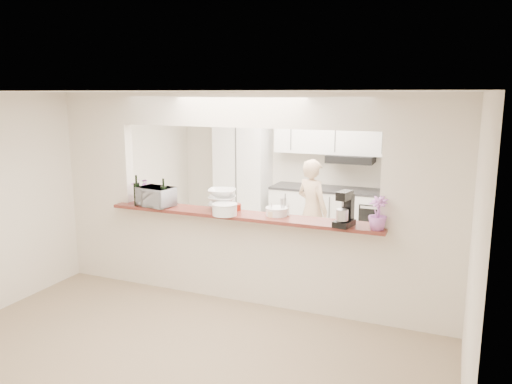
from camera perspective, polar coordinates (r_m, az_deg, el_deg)
The scene contains 19 objects.
floor at distance 6.28m, azimuth -1.46°, elevation -12.07°, with size 6.00×6.00×0.00m, color tan.
tile_overlay at distance 7.63m, azimuth 3.33°, elevation -7.76°, with size 5.00×2.90×0.01m, color beige.
partition at distance 5.86m, azimuth -1.53°, elevation 1.36°, with size 5.00×0.15×2.50m.
bar_counter at distance 6.08m, azimuth -1.51°, elevation -7.10°, with size 3.40×0.38×1.09m.
kitchen_cabinets at distance 8.52m, azimuth 4.83°, elevation 0.98°, with size 3.15×0.62×2.25m.
refrigerator at distance 8.09m, azimuth 19.90°, elevation -1.11°, with size 0.75×0.70×1.70m, color #B7B7BD.
flower_left at distance 6.65m, azimuth -12.75°, elevation 0.26°, with size 0.29×0.25×0.32m, color pink.
wine_bottle_a at distance 6.47m, azimuth -13.47°, elevation -0.17°, with size 0.08×0.08×0.39m.
wine_bottle_b at distance 6.25m, azimuth -10.49°, elevation -0.51°, with size 0.07×0.07×0.37m.
toaster_oven at distance 6.37m, azimuth -11.37°, elevation -0.52°, with size 0.44×0.30×0.24m, color #BBBAC0.
serving_bowls at distance 6.08m, azimuth -3.91°, elevation -0.87°, with size 0.34×0.34×0.25m, color silver.
plate_stack_a at distance 5.82m, azimuth -3.60°, elevation -1.99°, with size 0.30×0.30×0.13m.
plate_stack_b at distance 5.80m, azimuth 2.40°, elevation -2.23°, with size 0.27×0.27×0.09m.
red_bowl at distance 6.06m, azimuth -2.50°, elevation -1.72°, with size 0.16×0.16×0.08m, color maroon.
tan_bowl at distance 5.76m, azimuth 2.00°, elevation -2.48°, with size 0.14×0.14×0.07m, color beige.
utensil_caddy at distance 5.80m, azimuth 2.75°, elevation -1.84°, with size 0.25×0.20×0.21m.
stand_mixer at distance 5.39m, azimuth 10.13°, elevation -2.08°, with size 0.21×0.29×0.38m.
flower_right at distance 5.31m, azimuth 13.76°, elevation -2.37°, with size 0.20×0.20×0.35m, color #AF62B7.
person at distance 7.50m, azimuth 6.42°, elevation -2.11°, with size 0.56×0.37×1.53m, color tan.
Camera 1 is at (2.36, -5.27, 2.49)m, focal length 35.00 mm.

